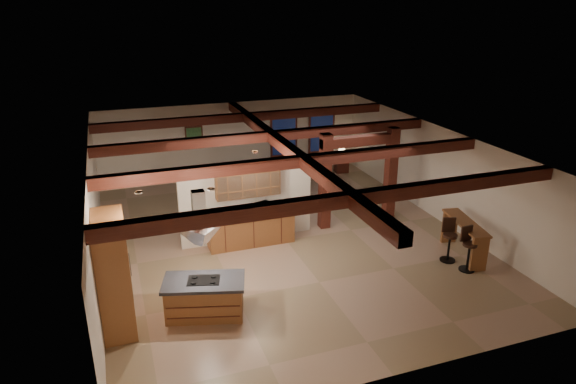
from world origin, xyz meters
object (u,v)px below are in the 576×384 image
Objects in this scene: dining_table at (257,193)px; sofa at (292,170)px; kitchen_island at (205,297)px; bar_counter at (464,233)px.

dining_table is 1.05× the size of sofa.
kitchen_island reaches higher than dining_table.
dining_table is at bearing 63.83° from kitchen_island.
kitchen_island is 7.06m from bar_counter.
kitchen_island is 0.99× the size of bar_counter.
kitchen_island is 6.65m from dining_table.
bar_counter is (7.05, 0.42, 0.23)m from kitchen_island.
bar_counter reaches higher than dining_table.
dining_table is at bearing 54.32° from sofa.
kitchen_island is at bearing 66.70° from sofa.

